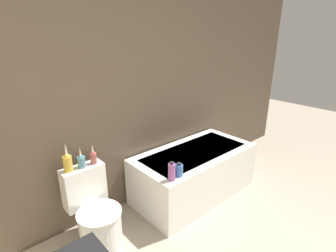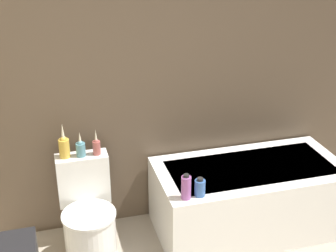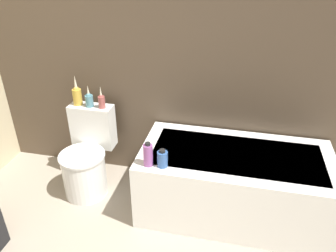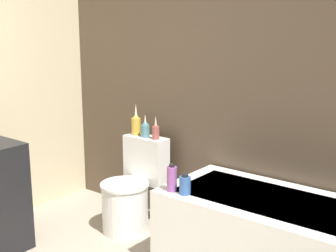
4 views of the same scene
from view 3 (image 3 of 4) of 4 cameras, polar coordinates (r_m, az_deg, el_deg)
name	(u,v)px [view 3 (image 3 of 4)]	position (r m, az deg, el deg)	size (l,w,h in m)	color
wall_back_tiled	(155,41)	(2.77, -2.26, 14.63)	(6.40, 0.06, 2.60)	brown
bathtub	(233,183)	(2.76, 11.25, -9.69)	(1.49, 0.75, 0.57)	white
toilet	(87,159)	(3.03, -13.91, -5.67)	(0.40, 0.55, 0.75)	white
vase_gold	(77,95)	(2.98, -15.56, 5.25)	(0.08, 0.08, 0.27)	gold
vase_silver	(89,99)	(2.92, -13.58, 4.55)	(0.07, 0.07, 0.20)	teal
vase_bronze	(102,101)	(2.87, -11.50, 4.36)	(0.06, 0.06, 0.20)	#994C47
shampoo_bottle_tall	(148,155)	(2.38, -3.49, -5.02)	(0.07, 0.07, 0.19)	#8C4C8C
shampoo_bottle_short	(162,159)	(2.38, -0.97, -5.73)	(0.08, 0.08, 0.14)	#335999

